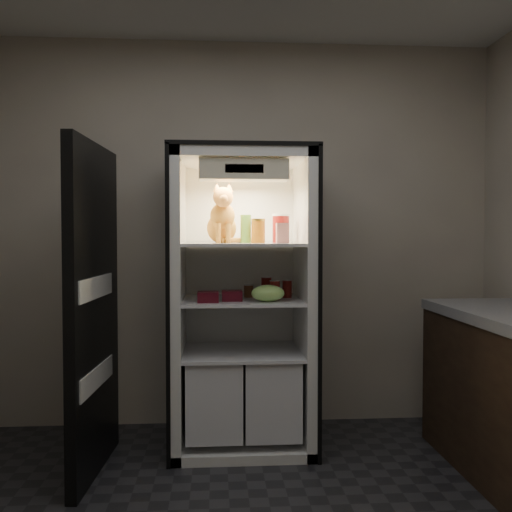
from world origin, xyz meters
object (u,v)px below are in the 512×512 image
at_px(berry_box_right, 232,296).
at_px(mayo_tub, 249,232).
at_px(salsa_jar, 258,231).
at_px(soda_can_a, 266,287).
at_px(tabby_cat, 222,221).
at_px(soda_can_b, 287,289).
at_px(refrigerator, 242,321).
at_px(soda_can_c, 275,290).
at_px(berry_box_left, 208,297).
at_px(condiment_jar, 249,291).
at_px(parmesan_shaker, 246,229).
at_px(cream_carton, 282,233).
at_px(grape_bag, 268,293).
at_px(pepper_jar, 281,228).

bearing_deg(berry_box_right, mayo_tub, 66.42).
relative_size(salsa_jar, soda_can_a, 1.20).
distance_m(tabby_cat, soda_can_b, 0.60).
bearing_deg(mayo_tub, soda_can_a, -12.45).
bearing_deg(refrigerator, soda_can_b, -3.92).
xyz_separation_m(soda_can_a, soda_can_c, (0.03, -0.22, -0.00)).
xyz_separation_m(mayo_tub, berry_box_left, (-0.26, -0.34, -0.39)).
distance_m(soda_can_a, soda_can_c, 0.22).
height_order(soda_can_a, soda_can_c, soda_can_a).
bearing_deg(salsa_jar, condiment_jar, 115.91).
bearing_deg(parmesan_shaker, soda_can_a, 39.09).
height_order(tabby_cat, berry_box_left, tabby_cat).
height_order(cream_carton, soda_can_a, cream_carton).
xyz_separation_m(tabby_cat, soda_can_a, (0.29, 0.08, -0.43)).
bearing_deg(mayo_tub, cream_carton, -56.73).
xyz_separation_m(soda_can_a, condiment_jar, (-0.12, -0.06, -0.02)).
height_order(soda_can_c, berry_box_right, soda_can_c).
distance_m(berry_box_left, berry_box_right, 0.16).
xyz_separation_m(tabby_cat, soda_can_c, (0.32, -0.14, -0.43)).
distance_m(tabby_cat, mayo_tub, 0.22).
distance_m(salsa_jar, soda_can_b, 0.42).
bearing_deg(soda_can_c, parmesan_shaker, 149.88).
height_order(parmesan_shaker, soda_can_b, parmesan_shaker).
bearing_deg(berry_box_left, cream_carton, 6.75).
bearing_deg(salsa_jar, berry_box_left, -155.11).
bearing_deg(soda_can_c, berry_box_left, -166.60).
bearing_deg(soda_can_a, grape_bag, -93.38).
distance_m(refrigerator, berry_box_left, 0.37).
distance_m(soda_can_b, berry_box_right, 0.39).
bearing_deg(tabby_cat, soda_can_c, -25.96).
distance_m(pepper_jar, condiment_jar, 0.45).
xyz_separation_m(mayo_tub, soda_can_a, (0.11, -0.03, -0.36)).
bearing_deg(condiment_jar, refrigerator, -160.00).
height_order(refrigerator, berry_box_right, refrigerator).
bearing_deg(parmesan_shaker, pepper_jar, 14.06).
distance_m(salsa_jar, cream_carton, 0.17).
bearing_deg(soda_can_c, mayo_tub, 121.46).
relative_size(tabby_cat, soda_can_a, 3.00).
relative_size(tabby_cat, parmesan_shaker, 2.13).
relative_size(mayo_tub, grape_bag, 0.68).
distance_m(salsa_jar, grape_bag, 0.40).
xyz_separation_m(soda_can_a, berry_box_left, (-0.38, -0.31, -0.03)).
bearing_deg(mayo_tub, tabby_cat, -148.80).
relative_size(salsa_jar, pepper_jar, 0.81).
bearing_deg(pepper_jar, cream_carton, -94.21).
height_order(mayo_tub, soda_can_a, mayo_tub).
relative_size(cream_carton, berry_box_right, 0.99).
height_order(salsa_jar, soda_can_c, salsa_jar).
relative_size(tabby_cat, cream_carton, 3.07).
distance_m(refrigerator, soda_can_b, 0.36).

